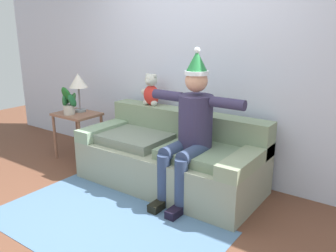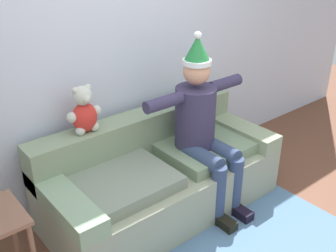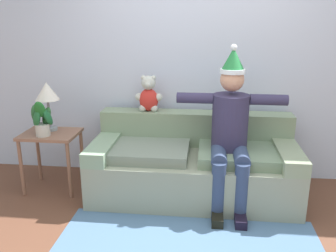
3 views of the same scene
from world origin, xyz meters
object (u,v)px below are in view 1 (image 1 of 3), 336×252
Objects in this scene: side_table at (77,121)px; table_lamp at (78,82)px; teddy_bear at (151,91)px; person_seated at (190,126)px; couch at (171,157)px; potted_plant at (69,102)px.

side_table is 1.22× the size of table_lamp.
person_seated is at bearing -28.07° from teddy_bear.
teddy_bear is at bearing 14.64° from table_lamp.
person_seated is 2.46× the size of side_table.
potted_plant is (-1.48, -0.16, 0.46)m from couch.
side_table is 1.62× the size of potted_plant.
table_lamp is 1.33× the size of potted_plant.
teddy_bear is 1.11m from side_table.
teddy_bear is at bearing 151.93° from person_seated.
person_seated is 3.99× the size of potted_plant.
table_lamp is at bearing 179.05° from couch.
table_lamp is at bearing -165.36° from teddy_bear.
table_lamp reaches higher than couch.
side_table is (-1.46, -0.06, 0.19)m from couch.
couch is 5.23× the size of teddy_bear.
couch is 3.99× the size of table_lamp.
table_lamp is at bearing 91.94° from potted_plant.
teddy_bear is 1.09m from potted_plant.
person_seated is 3.01× the size of table_lamp.
side_table is at bearing 176.86° from person_seated.
couch is at bearing -29.74° from teddy_bear.
couch is at bearing -0.95° from table_lamp.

